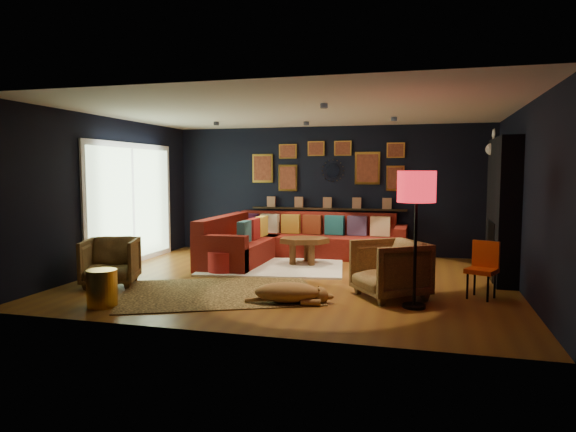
% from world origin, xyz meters
% --- Properties ---
extents(floor, '(6.50, 6.50, 0.00)m').
position_xyz_m(floor, '(0.00, 0.00, 0.00)').
color(floor, brown).
rests_on(floor, ground).
extents(room_walls, '(6.50, 6.50, 6.50)m').
position_xyz_m(room_walls, '(0.00, 0.00, 1.59)').
color(room_walls, black).
rests_on(room_walls, ground).
extents(sectional, '(3.41, 2.69, 0.86)m').
position_xyz_m(sectional, '(-0.61, 1.81, 0.32)').
color(sectional, maroon).
rests_on(sectional, ground).
extents(ledge, '(3.20, 0.12, 0.04)m').
position_xyz_m(ledge, '(0.00, 2.68, 0.92)').
color(ledge, black).
rests_on(ledge, room_walls).
extents(gallery_wall, '(3.15, 0.04, 1.02)m').
position_xyz_m(gallery_wall, '(-0.01, 2.72, 1.81)').
color(gallery_wall, gold).
rests_on(gallery_wall, room_walls).
extents(sunburst_mirror, '(0.47, 0.16, 0.47)m').
position_xyz_m(sunburst_mirror, '(0.10, 2.72, 1.70)').
color(sunburst_mirror, silver).
rests_on(sunburst_mirror, room_walls).
extents(fireplace, '(0.31, 1.60, 2.20)m').
position_xyz_m(fireplace, '(3.09, 0.90, 1.02)').
color(fireplace, black).
rests_on(fireplace, ground).
extents(deer_head, '(0.50, 0.28, 0.45)m').
position_xyz_m(deer_head, '(3.14, 1.40, 2.05)').
color(deer_head, white).
rests_on(deer_head, fireplace).
extents(sliding_door, '(0.06, 2.80, 2.20)m').
position_xyz_m(sliding_door, '(-3.22, 0.60, 1.10)').
color(sliding_door, white).
rests_on(sliding_door, ground).
extents(ceiling_spots, '(3.30, 2.50, 0.06)m').
position_xyz_m(ceiling_spots, '(-0.00, 0.80, 2.56)').
color(ceiling_spots, black).
rests_on(ceiling_spots, room_walls).
extents(shag_rug, '(2.66, 2.11, 0.03)m').
position_xyz_m(shag_rug, '(-0.62, 0.85, 0.02)').
color(shag_rug, silver).
rests_on(shag_rug, ground).
extents(leopard_rug, '(3.18, 2.80, 0.02)m').
position_xyz_m(leopard_rug, '(-0.80, -1.11, 0.01)').
color(leopard_rug, tan).
rests_on(leopard_rug, ground).
extents(coffee_table, '(1.10, 0.95, 0.46)m').
position_xyz_m(coffee_table, '(-0.16, 1.27, 0.40)').
color(coffee_table, brown).
rests_on(coffee_table, shag_rug).
extents(pouf, '(0.51, 0.51, 0.34)m').
position_xyz_m(pouf, '(-1.30, 0.21, 0.20)').
color(pouf, '#A41C1B').
rests_on(pouf, shag_rug).
extents(armchair_left, '(0.95, 0.92, 0.77)m').
position_xyz_m(armchair_left, '(-2.55, -1.07, 0.39)').
color(armchair_left, '#BA8949').
rests_on(armchair_left, ground).
extents(armchair_right, '(1.10, 1.12, 0.85)m').
position_xyz_m(armchair_right, '(1.50, -0.76, 0.43)').
color(armchair_right, '#BA8949').
rests_on(armchair_right, ground).
extents(gold_stool, '(0.37, 0.37, 0.47)m').
position_xyz_m(gold_stool, '(-1.94, -2.17, 0.23)').
color(gold_stool, gold).
rests_on(gold_stool, ground).
extents(orange_chair, '(0.47, 0.47, 0.76)m').
position_xyz_m(orange_chair, '(2.70, -0.44, 0.44)').
color(orange_chair, black).
rests_on(orange_chair, ground).
extents(floor_lamp, '(0.47, 0.47, 1.70)m').
position_xyz_m(floor_lamp, '(1.83, -1.20, 1.43)').
color(floor_lamp, black).
rests_on(floor_lamp, ground).
extents(dog, '(1.23, 0.78, 0.36)m').
position_xyz_m(dog, '(0.26, -1.42, 0.20)').
color(dog, '#A7793F').
rests_on(dog, leopard_rug).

